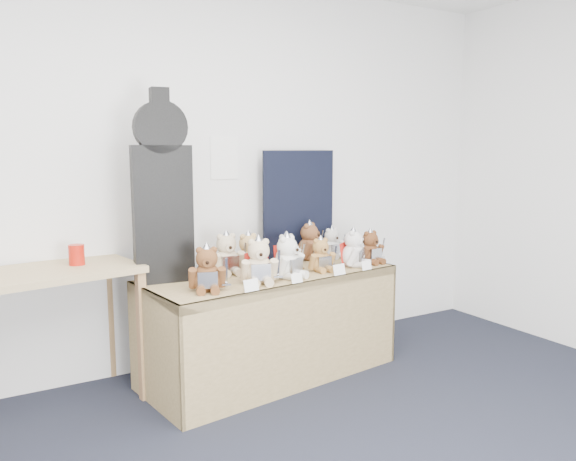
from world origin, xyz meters
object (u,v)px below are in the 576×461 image
display_table (276,297)px  teddy_back_left (227,255)px  teddy_back_right (310,243)px  teddy_front_far_right (354,250)px  red_cup (77,255)px  teddy_back_end (332,244)px  teddy_front_right (321,256)px  guitar_case (162,189)px  teddy_back_centre_left (249,254)px  teddy_back_centre_right (287,252)px  teddy_front_far_left (207,271)px  teddy_front_end (371,248)px  teddy_front_left (259,263)px  side_table (47,292)px  teddy_front_centre (288,259)px

display_table → teddy_back_left: (-0.27, 0.18, 0.28)m
teddy_back_right → teddy_front_far_right: bearing=-99.4°
red_cup → teddy_back_end: (1.83, -0.03, -0.09)m
teddy_front_right → teddy_back_right: teddy_back_right is taller
guitar_case → teddy_back_centre_left: bearing=6.7°
teddy_back_centre_left → teddy_back_centre_right: bearing=-5.8°
teddy_front_far_left → teddy_back_left: 0.45m
teddy_front_far_left → teddy_front_right: size_ratio=1.16×
teddy_front_end → teddy_back_left: teddy_back_left is taller
teddy_front_end → teddy_back_centre_left: (-0.87, 0.20, 0.01)m
display_table → teddy_front_left: 0.38m
red_cup → side_table: bearing=-164.1°
teddy_front_right → red_cup: bearing=169.5°
guitar_case → teddy_front_far_right: guitar_case is taller
teddy_back_end → teddy_back_left: bearing=-178.8°
red_cup → teddy_front_left: 1.08m
red_cup → teddy_back_centre_right: (1.35, -0.16, -0.09)m
display_table → teddy_back_centre_left: bearing=112.4°
teddy_front_right → teddy_back_centre_right: 0.26m
teddy_front_right → teddy_front_end: bearing=8.8°
teddy_front_end → red_cup: bearing=162.6°
teddy_front_far_right → teddy_back_end: teddy_front_far_right is taller
red_cup → teddy_front_far_right: teddy_front_far_right is taller
teddy_front_right → teddy_back_end: (0.34, 0.36, 0.00)m
guitar_case → teddy_front_left: (0.48, -0.33, -0.45)m
guitar_case → teddy_front_far_left: size_ratio=3.93×
teddy_front_far_left → teddy_front_left: teddy_front_left is taller
red_cup → teddy_back_end: size_ratio=0.47×
teddy_back_centre_left → teddy_back_centre_right: (0.29, -0.01, -0.01)m
teddy_back_centre_right → teddy_back_right: teddy_back_right is taller
teddy_front_far_left → display_table: bearing=36.9°
teddy_back_left → teddy_front_far_left: bearing=-125.6°
red_cup → teddy_front_centre: size_ratio=0.39×
teddy_front_far_left → teddy_back_end: 1.29m
teddy_back_right → guitar_case: bearing=156.5°
display_table → teddy_front_end: (0.76, -0.02, 0.26)m
guitar_case → teddy_front_end: guitar_case is taller
teddy_front_right → teddy_back_centre_left: 0.48m
teddy_front_left → teddy_back_left: bearing=116.9°
guitar_case → teddy_front_centre: (0.71, -0.30, -0.45)m
teddy_front_far_left → teddy_front_right: bearing=27.3°
guitar_case → teddy_front_far_left: 0.59m
teddy_front_far_left → teddy_front_far_right: (1.15, 0.13, -0.00)m
teddy_front_left → teddy_back_centre_right: size_ratio=1.19×
teddy_front_centre → teddy_back_right: bearing=19.4°
teddy_front_left → teddy_front_far_right: bearing=24.2°
teddy_front_far_left → teddy_front_centre: (0.57, 0.05, 0.01)m
red_cup → teddy_back_right: 1.64m
teddy_front_far_right → teddy_back_centre_left: 0.74m
guitar_case → teddy_front_far_right: size_ratio=3.95×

